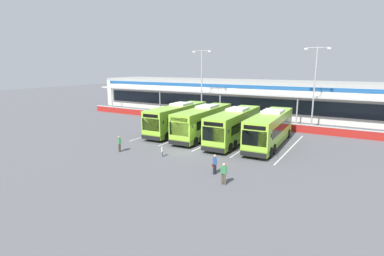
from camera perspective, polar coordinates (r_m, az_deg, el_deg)
ground_plane at (r=30.79m, az=0.42°, el=-4.28°), size 200.00×200.00×0.00m
terminal_building at (r=54.85m, az=14.72°, el=5.60°), size 70.00×13.00×6.00m
red_barrier_wall at (r=43.50m, az=10.04°, el=1.03°), size 60.00×0.40×1.10m
coach_bus_leftmost at (r=38.80m, az=-2.73°, el=1.76°), size 3.34×12.25×3.78m
coach_bus_left_centre at (r=36.44m, az=2.27°, el=1.11°), size 3.34×12.25×3.78m
coach_bus_centre at (r=34.32m, az=8.13°, el=0.34°), size 3.34×12.25×3.78m
coach_bus_right_centre at (r=33.42m, az=14.67°, el=-0.24°), size 3.34×12.25×3.78m
bay_stripe_far_west at (r=40.13m, az=-5.68°, el=-0.55°), size 0.14×13.00×0.01m
bay_stripe_west at (r=37.86m, az=-0.53°, el=-1.23°), size 0.14×13.00×0.01m
bay_stripe_mid_west at (r=35.94m, az=5.22°, el=-1.99°), size 0.14×13.00×0.01m
bay_stripe_centre at (r=34.42m, az=11.56°, el=-2.80°), size 0.14×13.00×0.01m
bay_stripe_mid_east at (r=33.36m, az=18.40°, el=-3.63°), size 0.14×13.00×0.01m
pedestrian_with_handbag at (r=24.05m, az=4.36°, el=-6.81°), size 0.56×0.58×1.62m
pedestrian_in_dark_coat at (r=30.94m, az=-13.75°, el=-2.87°), size 0.54×0.37×1.62m
pedestrian_child at (r=28.62m, az=-5.76°, el=-4.46°), size 0.26×0.29×1.00m
pedestrian_near_bin at (r=22.03m, az=6.11°, el=-8.57°), size 0.51×0.36×1.62m
lamp_post_west at (r=47.83m, az=1.86°, el=9.07°), size 3.24×0.28×11.00m
lamp_post_centre at (r=42.91m, az=22.43°, el=7.91°), size 3.24×0.28×11.00m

